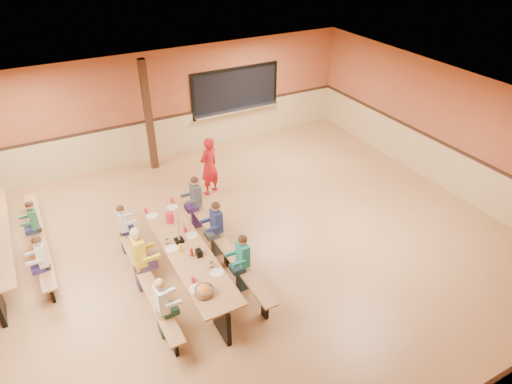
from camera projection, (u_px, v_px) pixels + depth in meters
ground at (230, 255)px, 9.45m from camera, size 12.00×12.00×0.00m
room_envelope at (229, 228)px, 9.08m from camera, size 12.04×10.04×3.02m
kitchen_pass_through at (236, 93)px, 13.41m from camera, size 2.78×0.28×1.38m
structural_post at (148, 116)px, 11.86m from camera, size 0.18×0.18×3.00m
cafeteria_table_main at (187, 257)px, 8.58m from camera, size 1.91×3.70×0.74m
seated_child_white_left at (163, 308)px, 7.39m from camera, size 0.36×0.30×1.19m
seated_adult_yellow at (140, 259)px, 8.31m from camera, size 0.43×0.35×1.34m
seated_child_grey_left at (124, 229)px, 9.27m from camera, size 0.32×0.26×1.11m
seated_child_teal_right at (243, 263)px, 8.34m from camera, size 0.36×0.30×1.19m
seated_child_navy_right at (217, 228)px, 9.20m from camera, size 0.37×0.31×1.22m
seated_child_char_right at (196, 202)px, 10.03m from camera, size 0.38×0.31×1.23m
seated_child_green_sec at (36, 226)px, 9.35m from camera, size 0.34×0.28×1.14m
seated_child_tan_sec at (44, 263)px, 8.35m from camera, size 0.35×0.28×1.16m
standing_woman at (209, 166)px, 11.13m from camera, size 0.64×0.54×1.50m
punch_pitcher at (170, 218)px, 9.11m from camera, size 0.16×0.16×0.22m
chip_bowl at (204, 291)px, 7.42m from camera, size 0.32×0.32×0.15m
napkin_dispenser at (199, 253)px, 8.24m from camera, size 0.10×0.14×0.13m
condiment_mustard at (180, 248)px, 8.33m from camera, size 0.06×0.06×0.17m
condiment_ketchup at (191, 252)px, 8.23m from camera, size 0.06×0.06×0.17m
table_paddle at (179, 236)px, 8.56m from camera, size 0.16×0.16×0.56m
place_settings at (186, 246)px, 8.44m from camera, size 0.65×3.30×0.11m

